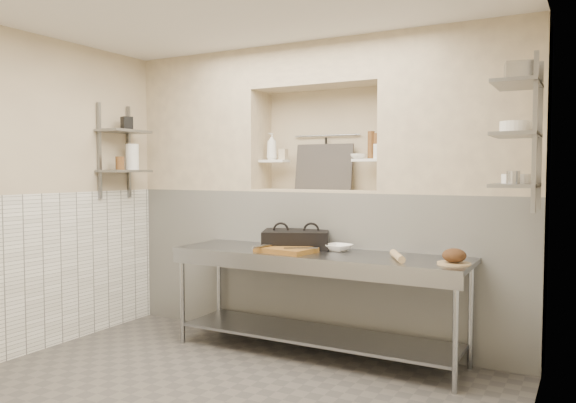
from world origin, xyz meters
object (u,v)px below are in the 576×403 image
Objects in this scene: prep_table at (316,282)px; jug_left at (132,157)px; panini_press at (296,239)px; bread_loaf at (454,255)px; cutting_board at (286,250)px; rolling_pin at (397,256)px; bottle_soap at (272,146)px; bowl_alcove at (359,156)px; mixing_bowl at (338,248)px.

jug_left reaches higher than prep_table.
bread_loaf is at bearing -32.98° from panini_press.
cutting_board is (0.05, -0.29, -0.06)m from panini_press.
rolling_pin is at bearing 178.86° from bread_loaf.
rolling_pin is 1.87m from bottle_soap.
bowl_alcove reaches higher than rolling_pin.
bottle_soap is 0.94m from bowl_alcove.
bottle_soap is (-1.95, 0.63, 0.88)m from bread_loaf.
prep_table is 1.22m from bread_loaf.
bowl_alcove is at bearing -1.02° from bottle_soap.
jug_left is (-2.20, -0.21, 0.82)m from mixing_bowl.
bowl_alcove reaches higher than panini_press.
jug_left is at bearing 179.53° from rolling_pin.
bowl_alcove is (-1.01, 0.61, 0.77)m from bread_loaf.
panini_press is 1.51× the size of cutting_board.
prep_table is at bearing -123.75° from mixing_bowl.
mixing_bowl is at bearing -23.06° from bottle_soap.
rolling_pin is 1.15m from bowl_alcove.
prep_table is 0.79m from rolling_pin.
panini_press reaches higher than prep_table.
jug_left is (-2.08, -0.02, 1.10)m from prep_table.
panini_press is 1.05m from rolling_pin.
bowl_alcove is at bearing 133.38° from rolling_pin.
bottle_soap is 1.82× the size of bowl_alcove.
mixing_bowl is 0.88× the size of bottle_soap.
jug_left is (-2.25, -0.58, 0.01)m from bowl_alcove.
panini_press is at bearing 147.94° from prep_table.
bread_loaf is 1.41m from bowl_alcove.
panini_press is 1.06m from bottle_soap.
jug_left is at bearing -174.47° from mixing_bowl.
bread_loaf is (1.05, -0.25, 0.04)m from mixing_bowl.
bread_loaf is (1.47, -0.24, -0.01)m from panini_press.
jug_left is (-1.79, -0.21, 0.76)m from panini_press.
bottle_soap is (-0.53, 0.67, 0.93)m from cutting_board.
mixing_bowl is (0.36, 0.29, 0.01)m from cutting_board.
mixing_bowl is 2.36m from jug_left.
prep_table is 6.85× the size of rolling_pin.
bread_loaf is 0.67× the size of jug_left.
rolling_pin is at bearing -36.37° from panini_press.
bowl_alcove is (0.46, 0.37, 0.76)m from panini_press.
cutting_board is at bearing -156.09° from prep_table.
cutting_board is at bearing -178.07° from bread_loaf.
prep_table is at bearing 23.91° from cutting_board.
bread_loaf is 3.35m from jug_left.
panini_press is 0.42m from mixing_bowl.
jug_left is at bearing 179.43° from bread_loaf.
prep_table is 9.87× the size of jug_left.
mixing_bowl is 0.90× the size of jug_left.
panini_press is at bearing 100.54° from cutting_board.
bread_loaf reaches higher than prep_table.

